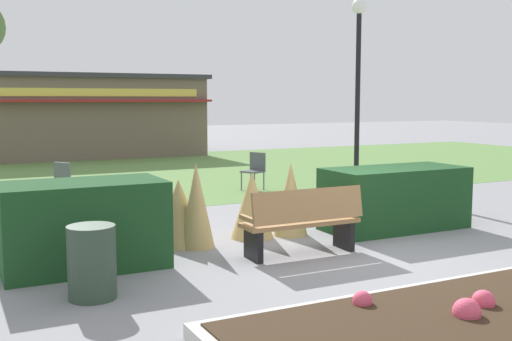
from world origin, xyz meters
TOP-DOWN VIEW (x-y plane):
  - ground_plane at (0.00, 0.00)m, footprint 80.00×80.00m
  - lawn_patch at (0.00, 10.39)m, footprint 36.00×12.00m
  - flower_bed at (-1.17, -3.14)m, footprint 4.22×2.33m
  - park_bench at (-0.77, 0.12)m, footprint 1.70×0.53m
  - hedge_left at (-3.60, 0.84)m, footprint 2.02×1.10m
  - hedge_right at (1.53, 0.96)m, footprint 2.39×1.10m
  - ornamental_grass_behind_left at (-2.08, 1.49)m, footprint 0.80×0.80m
  - ornamental_grass_behind_right at (-0.27, 1.31)m, footprint 0.55×0.55m
  - ornamental_grass_behind_center at (-1.90, 1.23)m, footprint 0.53×0.53m
  - ornamental_grass_behind_far at (-0.90, 1.43)m, footprint 0.67×0.67m
  - lamppost_mid at (3.84, 5.21)m, footprint 0.36×0.36m
  - trash_bin at (-3.77, -0.45)m, footprint 0.52×0.52m
  - food_kiosk at (-0.47, 17.03)m, footprint 9.08×4.80m
  - cafe_chair_east at (-2.94, 5.77)m, footprint 0.61×0.61m
  - cafe_chair_center at (1.44, 5.96)m, footprint 0.59×0.59m

SIDE VIEW (x-z plane):
  - ground_plane at x=0.00m, z-range 0.00..0.00m
  - lawn_patch at x=0.00m, z-range 0.00..0.01m
  - flower_bed at x=-1.17m, z-range -0.07..0.25m
  - trash_bin at x=-3.77m, z-range 0.00..0.80m
  - park_bench at x=-0.77m, z-range 0.01..0.96m
  - ornamental_grass_behind_left at x=-2.08m, z-range 0.00..0.98m
  - hedge_right at x=1.53m, z-range 0.00..1.03m
  - ornamental_grass_behind_far at x=-0.90m, z-range 0.00..1.04m
  - cafe_chair_east at x=-2.94m, z-range 0.08..0.97m
  - cafe_chair_center at x=1.44m, z-range 0.08..0.97m
  - hedge_left at x=-3.60m, z-range 0.00..1.12m
  - ornamental_grass_behind_right at x=-0.27m, z-range 0.00..1.16m
  - ornamental_grass_behind_center at x=-1.90m, z-range 0.00..1.25m
  - food_kiosk at x=-0.47m, z-range 0.01..3.08m
  - lamppost_mid at x=3.84m, z-range 0.57..5.08m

